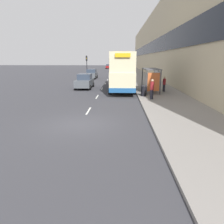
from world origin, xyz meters
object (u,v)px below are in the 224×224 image
object	(u,v)px
car_0	(85,81)
litter_bin	(144,91)
traffic_light_far_kerb	(87,63)
car_1	(108,66)
pedestrian_at_shelter	(152,89)
double_decker_bus_near	(122,71)
pedestrian_2	(156,79)
car_2	(120,70)
car_3	(91,74)
bus_shelter	(153,76)
pedestrian_1	(164,84)

from	to	relation	value
car_0	litter_bin	world-z (taller)	car_0
litter_bin	car_0	bearing A→B (deg)	138.65
traffic_light_far_kerb	car_1	bearing A→B (deg)	86.87
car_0	pedestrian_at_shelter	bearing A→B (deg)	134.32
double_decker_bus_near	pedestrian_2	world-z (taller)	double_decker_bus_near
car_0	pedestrian_2	size ratio (longest dim) A/B	2.46
litter_bin	traffic_light_far_kerb	bearing A→B (deg)	112.90
car_1	pedestrian_at_shelter	xyz separation A→B (m)	(7.40, -60.77, 0.21)
car_1	car_0	bearing A→B (deg)	90.10
traffic_light_far_kerb	pedestrian_at_shelter	bearing A→B (deg)	-67.34
car_2	litter_bin	xyz separation A→B (m)	(2.39, -32.98, -0.19)
double_decker_bus_near	car_0	distance (m)	5.02
pedestrian_at_shelter	traffic_light_far_kerb	bearing A→B (deg)	112.66
pedestrian_at_shelter	litter_bin	size ratio (longest dim) A/B	1.68
double_decker_bus_near	traffic_light_far_kerb	xyz separation A→B (m)	(-6.88, 16.29, 0.61)
pedestrian_2	car_1	bearing A→B (deg)	100.24
double_decker_bus_near	car_1	xyz separation A→B (m)	(-4.79, 54.35, -1.45)
litter_bin	double_decker_bus_near	bearing A→B (deg)	112.96
car_3	pedestrian_at_shelter	world-z (taller)	pedestrian_at_shelter
bus_shelter	car_3	bearing A→B (deg)	118.71
bus_shelter	car_2	distance (m)	30.63
car_2	pedestrian_at_shelter	bearing A→B (deg)	-85.16
car_1	pedestrian_at_shelter	distance (m)	61.22
pedestrian_2	litter_bin	xyz separation A→B (m)	(-2.43, -7.76, -0.40)
car_0	car_2	bearing A→B (deg)	-99.23
bus_shelter	double_decker_bus_near	distance (m)	4.05
double_decker_bus_near	car_1	bearing A→B (deg)	95.04
pedestrian_2	traffic_light_far_kerb	bearing A→B (deg)	130.29
bus_shelter	pedestrian_at_shelter	world-z (taller)	bus_shelter
pedestrian_at_shelter	pedestrian_1	world-z (taller)	pedestrian_at_shelter
car_1	pedestrian_at_shelter	size ratio (longest dim) A/B	2.34
litter_bin	pedestrian_at_shelter	bearing A→B (deg)	-70.73
double_decker_bus_near	car_0	size ratio (longest dim) A/B	2.40
car_3	pedestrian_1	xyz separation A→B (m)	(10.27, -16.06, 0.09)
double_decker_bus_near	pedestrian_1	distance (m)	5.20
bus_shelter	litter_bin	xyz separation A→B (m)	(-1.22, -2.58, -1.21)
pedestrian_at_shelter	traffic_light_far_kerb	distance (m)	24.68
bus_shelter	car_2	world-z (taller)	bus_shelter
pedestrian_2	bus_shelter	bearing A→B (deg)	-103.13
pedestrian_at_shelter	car_3	bearing A→B (deg)	112.00
double_decker_bus_near	pedestrian_at_shelter	bearing A→B (deg)	-67.90
car_2	pedestrian_at_shelter	xyz separation A→B (m)	(2.92, -34.50, 0.19)
car_1	car_2	distance (m)	26.65
bus_shelter	car_0	size ratio (longest dim) A/B	0.95
bus_shelter	traffic_light_far_kerb	size ratio (longest dim) A/B	0.98
car_1	pedestrian_at_shelter	bearing A→B (deg)	96.94
double_decker_bus_near	car_1	world-z (taller)	double_decker_bus_near
car_2	car_3	distance (m)	15.02
car_2	double_decker_bus_near	bearing A→B (deg)	-89.36
bus_shelter	pedestrian_at_shelter	bearing A→B (deg)	-99.55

